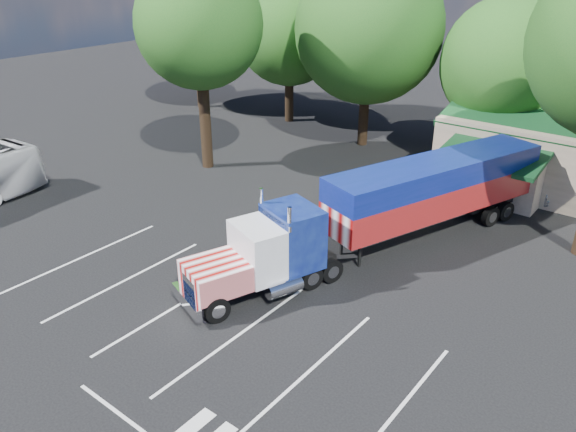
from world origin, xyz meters
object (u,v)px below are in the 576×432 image
Objects in this scene: woman at (205,303)px; bicycle at (390,196)px; semi_truck at (396,202)px; silver_sedan at (521,181)px.

woman reaches higher than bicycle.
semi_truck reaches higher than bicycle.
bicycle is at bearing 139.58° from semi_truck.
silver_sedan is (2.68, 10.29, -1.49)m from semi_truck.
silver_sedan is at bearing 50.51° from bicycle.
woman is 0.84× the size of bicycle.
semi_truck is 10.17× the size of bicycle.
bicycle is 7.92m from silver_sedan.
silver_sedan is (5.16, 6.00, 0.30)m from bicycle.
silver_sedan is at bearing -46.85° from woman.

